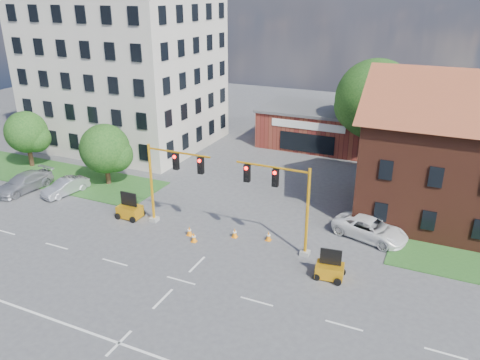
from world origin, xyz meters
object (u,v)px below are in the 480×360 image
at_px(signal_mast_west, 170,177).
at_px(pickup_white, 370,229).
at_px(trailer_west, 130,210).
at_px(signal_mast_east, 284,197).
at_px(trailer_east, 330,269).

height_order(signal_mast_west, pickup_white, signal_mast_west).
xyz_separation_m(trailer_west, pickup_white, (17.53, 4.42, 0.10)).
xyz_separation_m(signal_mast_east, trailer_east, (3.80, -1.95, -3.32)).
bearing_deg(signal_mast_east, trailer_west, -178.69).
xyz_separation_m(signal_mast_east, trailer_west, (-12.38, -0.28, -3.28)).
bearing_deg(pickup_white, trailer_east, -176.07).
height_order(signal_mast_west, trailer_east, signal_mast_west).
bearing_deg(trailer_east, signal_mast_east, 145.34).
bearing_deg(signal_mast_west, pickup_white, 16.61).
bearing_deg(signal_mast_east, pickup_white, 38.75).
distance_m(trailer_east, pickup_white, 6.24).
relative_size(trailer_west, trailer_east, 1.07).
bearing_deg(signal_mast_west, signal_mast_east, 0.00).
relative_size(signal_mast_west, signal_mast_east, 1.00).
relative_size(trailer_west, pickup_white, 0.39).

